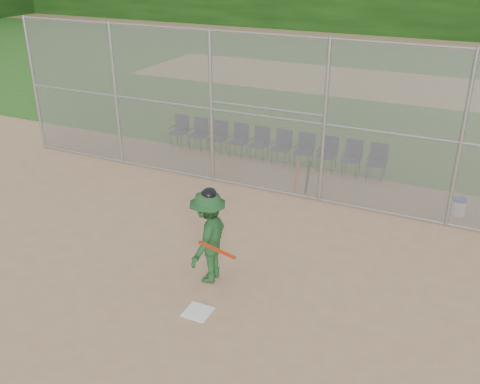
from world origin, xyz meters
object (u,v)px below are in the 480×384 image
at_px(batter_at_plate, 208,236).
at_px(chair_0, 179,131).
at_px(home_plate, 198,312).
at_px(water_cooler, 459,206).

distance_m(batter_at_plate, chair_0, 7.60).
height_order(home_plate, water_cooler, water_cooler).
distance_m(home_plate, batter_at_plate, 1.39).
bearing_deg(home_plate, batter_at_plate, 107.14).
xyz_separation_m(water_cooler, chair_0, (-8.45, 1.29, 0.27)).
height_order(home_plate, chair_0, chair_0).
bearing_deg(water_cooler, batter_at_plate, -129.55).
bearing_deg(home_plate, water_cooler, 57.68).
distance_m(batter_at_plate, water_cooler, 6.38).
bearing_deg(batter_at_plate, water_cooler, 50.45).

